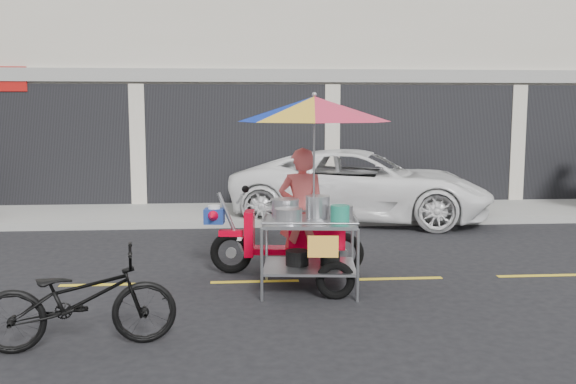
{
  "coord_description": "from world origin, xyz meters",
  "views": [
    {
      "loc": [
        -2.21,
        -8.49,
        2.33
      ],
      "look_at": [
        -1.5,
        0.6,
        1.15
      ],
      "focal_mm": 40.0,
      "sensor_mm": 36.0,
      "label": 1
    }
  ],
  "objects": [
    {
      "name": "white_pickup",
      "position": [
        0.36,
        4.7,
        0.74
      ],
      "size": [
        5.83,
        3.85,
        1.49
      ],
      "primitive_type": "imported",
      "rotation": [
        0.0,
        0.0,
        1.29
      ],
      "color": "white",
      "rests_on": "ground"
    },
    {
      "name": "ground",
      "position": [
        0.0,
        0.0,
        0.0
      ],
      "size": [
        90.0,
        90.0,
        0.0
      ],
      "primitive_type": "plane",
      "color": "black"
    },
    {
      "name": "sidewalk",
      "position": [
        0.0,
        5.5,
        0.07
      ],
      "size": [
        45.0,
        3.0,
        0.15
      ],
      "primitive_type": "cube",
      "color": "gray",
      "rests_on": "ground"
    },
    {
      "name": "food_vendor_rig",
      "position": [
        -1.3,
        -0.11,
        1.61
      ],
      "size": [
        2.54,
        2.21,
        2.56
      ],
      "rotation": [
        0.0,
        0.0,
        -0.11
      ],
      "color": "black",
      "rests_on": "ground"
    },
    {
      "name": "near_bicycle",
      "position": [
        -3.77,
        -2.29,
        0.49
      ],
      "size": [
        1.95,
        0.95,
        0.98
      ],
      "primitive_type": "imported",
      "rotation": [
        0.0,
        0.0,
        1.74
      ],
      "color": "black",
      "rests_on": "ground"
    },
    {
      "name": "shophouse_block",
      "position": [
        2.82,
        10.59,
        4.24
      ],
      "size": [
        36.0,
        8.11,
        10.4
      ],
      "color": "beige",
      "rests_on": "ground"
    },
    {
      "name": "centerline",
      "position": [
        0.0,
        0.0,
        0.0
      ],
      "size": [
        42.0,
        0.1,
        0.01
      ],
      "primitive_type": "cube",
      "color": "gold",
      "rests_on": "ground"
    }
  ]
}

